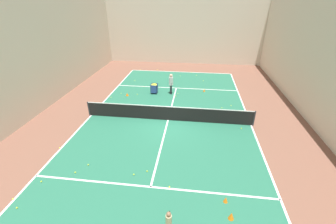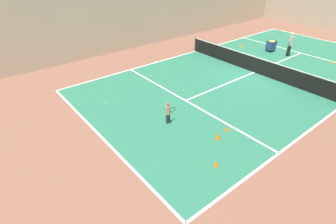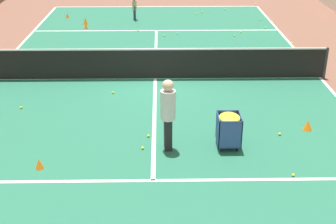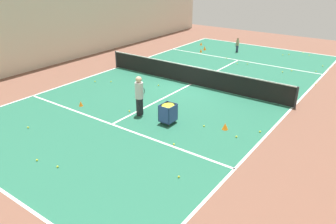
{
  "view_description": "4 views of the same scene",
  "coord_description": "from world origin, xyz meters",
  "px_view_note": "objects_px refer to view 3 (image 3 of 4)",
  "views": [
    {
      "loc": [
        1.71,
        -13.4,
        7.61
      ],
      "look_at": [
        0.0,
        0.0,
        0.63
      ],
      "focal_mm": 24.0,
      "sensor_mm": 36.0,
      "label": 1
    },
    {
      "loc": [
        9.03,
        -14.67,
        6.9
      ],
      "look_at": [
        1.08,
        -8.25,
        0.6
      ],
      "focal_mm": 28.0,
      "sensor_mm": 36.0,
      "label": 2
    },
    {
      "loc": [
        -0.18,
        14.67,
        5.58
      ],
      "look_at": [
        -0.35,
        4.76,
        0.98
      ],
      "focal_mm": 50.0,
      "sensor_mm": 36.0,
      "label": 3
    },
    {
      "loc": [
        -9.03,
        14.67,
        6.08
      ],
      "look_at": [
        -1.81,
        4.68,
        0.5
      ],
      "focal_mm": 35.0,
      "sensor_mm": 36.0,
      "label": 4
    }
  ],
  "objects_px": {
    "ball_cart": "(229,124)",
    "training_cone_0": "(86,26)",
    "player_near_baseline": "(134,7)",
    "coach_at_net": "(168,110)",
    "training_cone_1": "(85,21)",
    "tennis_net": "(155,63)"
  },
  "relations": [
    {
      "from": "player_near_baseline",
      "to": "ball_cart",
      "type": "height_order",
      "value": "player_near_baseline"
    },
    {
      "from": "ball_cart",
      "to": "tennis_net",
      "type": "bearing_deg",
      "value": -68.82
    },
    {
      "from": "tennis_net",
      "to": "ball_cart",
      "type": "bearing_deg",
      "value": 111.18
    },
    {
      "from": "coach_at_net",
      "to": "training_cone_0",
      "type": "height_order",
      "value": "coach_at_net"
    },
    {
      "from": "tennis_net",
      "to": "training_cone_0",
      "type": "relative_size",
      "value": 43.86
    },
    {
      "from": "training_cone_1",
      "to": "ball_cart",
      "type": "bearing_deg",
      "value": 113.32
    },
    {
      "from": "tennis_net",
      "to": "training_cone_1",
      "type": "distance_m",
      "value": 8.11
    },
    {
      "from": "player_near_baseline",
      "to": "training_cone_1",
      "type": "bearing_deg",
      "value": -64.11
    },
    {
      "from": "training_cone_0",
      "to": "player_near_baseline",
      "type": "bearing_deg",
      "value": -142.61
    },
    {
      "from": "ball_cart",
      "to": "training_cone_1",
      "type": "xyz_separation_m",
      "value": [
        5.19,
        -12.04,
        -0.44
      ]
    },
    {
      "from": "coach_at_net",
      "to": "training_cone_1",
      "type": "xyz_separation_m",
      "value": [
        3.72,
        -12.12,
        -0.86
      ]
    },
    {
      "from": "coach_at_net",
      "to": "training_cone_0",
      "type": "relative_size",
      "value": 6.85
    },
    {
      "from": "coach_at_net",
      "to": "training_cone_1",
      "type": "bearing_deg",
      "value": 11.08
    },
    {
      "from": "ball_cart",
      "to": "training_cone_0",
      "type": "bearing_deg",
      "value": -65.8
    },
    {
      "from": "ball_cart",
      "to": "coach_at_net",
      "type": "bearing_deg",
      "value": 3.07
    },
    {
      "from": "coach_at_net",
      "to": "ball_cart",
      "type": "xyz_separation_m",
      "value": [
        -1.47,
        -0.08,
        -0.42
      ]
    },
    {
      "from": "player_near_baseline",
      "to": "training_cone_0",
      "type": "height_order",
      "value": "player_near_baseline"
    },
    {
      "from": "player_near_baseline",
      "to": "ball_cart",
      "type": "distance_m",
      "value": 13.24
    },
    {
      "from": "player_near_baseline",
      "to": "training_cone_0",
      "type": "bearing_deg",
      "value": -47.59
    },
    {
      "from": "tennis_net",
      "to": "ball_cart",
      "type": "distance_m",
      "value": 5.02
    },
    {
      "from": "tennis_net",
      "to": "training_cone_0",
      "type": "bearing_deg",
      "value": -63.74
    },
    {
      "from": "training_cone_1",
      "to": "player_near_baseline",
      "type": "bearing_deg",
      "value": -159.14
    }
  ]
}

